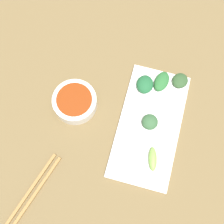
{
  "coord_description": "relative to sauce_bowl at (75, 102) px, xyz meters",
  "views": [
    {
      "loc": [
        0.04,
        -0.23,
        0.89
      ],
      "look_at": [
        -0.03,
        0.03,
        0.05
      ],
      "focal_mm": 50.01,
      "sensor_mm": 36.0,
      "label": 1
    }
  ],
  "objects": [
    {
      "name": "sauce_bowl",
      "position": [
        0.0,
        0.0,
        0.0
      ],
      "size": [
        0.13,
        0.13,
        0.04
      ],
      "color": "silver",
      "rests_on": "tabletop"
    },
    {
      "name": "broccoli_leafy_0",
      "position": [
        0.28,
        0.14,
        -0.0
      ],
      "size": [
        0.06,
        0.06,
        0.02
      ],
      "primitive_type": "ellipsoid",
      "rotation": [
        0.0,
        0.0,
        -0.35
      ],
      "color": "#294524",
      "rests_on": "serving_plate"
    },
    {
      "name": "broccoli_leafy_2",
      "position": [
        0.23,
        0.13,
        -0.0
      ],
      "size": [
        0.05,
        0.07,
        0.02
      ],
      "primitive_type": "ellipsoid",
      "rotation": [
        0.0,
        0.0,
        -0.18
      ],
      "color": "#255C2B",
      "rests_on": "serving_plate"
    },
    {
      "name": "broccoli_leafy_3",
      "position": [
        0.18,
        0.1,
        0.0
      ],
      "size": [
        0.06,
        0.06,
        0.03
      ],
      "primitive_type": "ellipsoid",
      "rotation": [
        0.0,
        0.0,
        0.12
      ],
      "color": "#1D532E",
      "rests_on": "serving_plate"
    },
    {
      "name": "broccoli_stalk_1",
      "position": [
        0.25,
        -0.1,
        -0.0
      ],
      "size": [
        0.04,
        0.07,
        0.02
      ],
      "primitive_type": "ellipsoid",
      "rotation": [
        0.0,
        0.0,
        0.23
      ],
      "color": "#71A344",
      "rests_on": "serving_plate"
    },
    {
      "name": "tabletop",
      "position": [
        0.14,
        -0.03,
        -0.03
      ],
      "size": [
        2.1,
        2.1,
        0.02
      ],
      "primitive_type": "cube",
      "color": "brown",
      "rests_on": "ground"
    },
    {
      "name": "serving_plate",
      "position": [
        0.22,
        -0.01,
        -0.02
      ],
      "size": [
        0.17,
        0.35,
        0.01
      ],
      "primitive_type": "cube",
      "color": "white",
      "rests_on": "tabletop"
    },
    {
      "name": "chopsticks",
      "position": [
        -0.04,
        -0.27,
        -0.02
      ],
      "size": [
        0.09,
        0.23,
        0.01
      ],
      "rotation": [
        0.0,
        0.0,
        -0.3
      ],
      "color": "olive",
      "rests_on": "tabletop"
    },
    {
      "name": "broccoli_leafy_4",
      "position": [
        0.22,
        -0.0,
        0.0
      ],
      "size": [
        0.05,
        0.05,
        0.03
      ],
      "primitive_type": "ellipsoid",
      "rotation": [
        0.0,
        0.0,
        0.12
      ],
      "color": "#2F5331",
      "rests_on": "serving_plate"
    }
  ]
}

